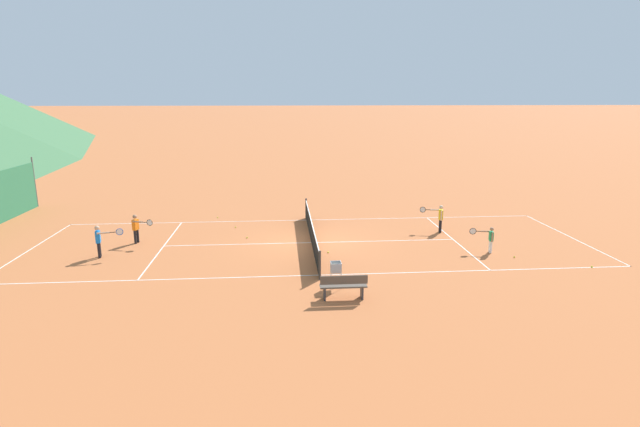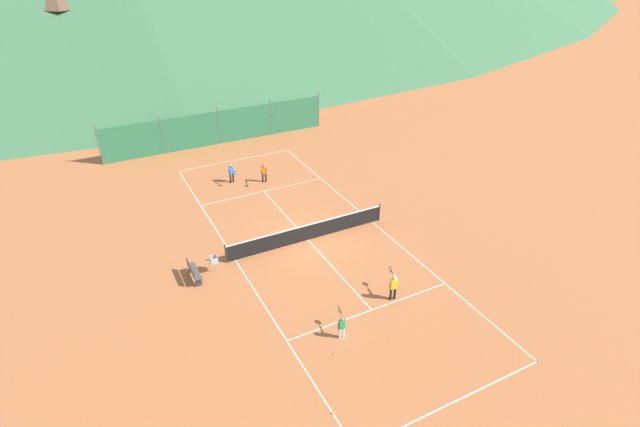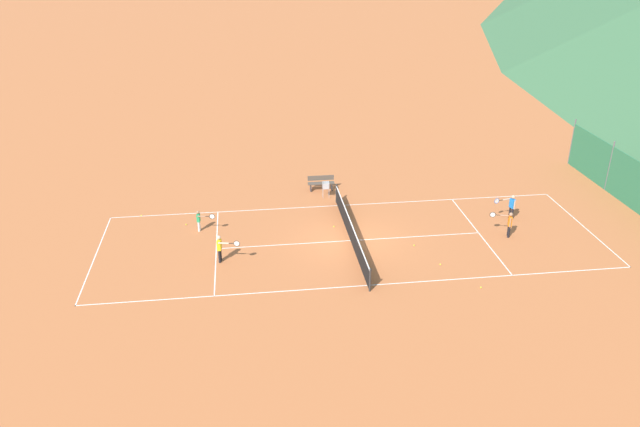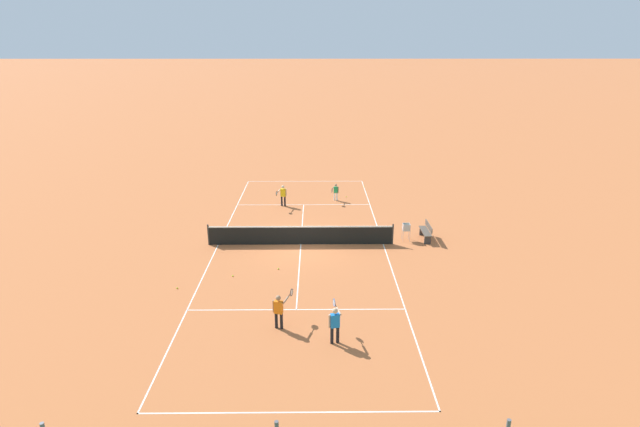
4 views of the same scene
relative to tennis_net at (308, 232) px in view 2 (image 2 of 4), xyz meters
name	(u,v)px [view 2 (image 2 of 4)]	position (x,y,z in m)	size (l,w,h in m)	color
ground_plane	(308,240)	(0.00, 0.00, -0.50)	(600.00, 600.00, 0.00)	#BC6638
court_line_markings	(308,240)	(0.00, 0.00, -0.50)	(8.25, 23.85, 0.01)	white
tennis_net	(308,232)	(0.00, 0.00, 0.00)	(9.18, 0.08, 1.06)	#2D2D2D
windscreen_fence_far	(219,128)	(0.00, 15.50, 0.81)	(17.28, 0.08, 2.90)	#2D754C
player_near_baseline	(264,172)	(0.54, 7.64, 0.25)	(0.69, 0.99, 1.28)	black
player_far_baseline	(231,172)	(-1.36, 8.56, 0.26)	(0.44, 1.11, 1.31)	black
player_far_service	(393,285)	(1.25, -6.15, 0.26)	(0.59, 1.03, 1.30)	black
player_near_service	(342,325)	(-2.00, -7.21, 0.14)	(0.47, 0.91, 1.08)	white
tennis_ball_near_corner	(286,252)	(-1.55, -0.58, -0.47)	(0.07, 0.07, 0.07)	#CCE033
tennis_ball_by_net_right	(334,354)	(-2.74, -7.97, -0.47)	(0.07, 0.07, 0.07)	#CCE033
tennis_ball_alley_left	(344,186)	(4.92, 4.67, -0.47)	(0.07, 0.07, 0.07)	#CCE033
tennis_ball_service_box	(323,200)	(2.82, 3.57, -0.47)	(0.07, 0.07, 0.07)	#CCE033
tennis_ball_mid_court	(333,413)	(-4.11, -10.35, -0.47)	(0.07, 0.07, 0.07)	#CCE033
tennis_ball_alley_right	(300,212)	(0.92, 2.88, -0.47)	(0.07, 0.07, 0.07)	#CCE033
ball_hopper	(214,261)	(-5.29, -0.49, 0.15)	(0.36, 0.36, 0.89)	#B7B7BC
courtside_bench	(194,271)	(-6.34, -0.61, -0.05)	(0.36, 1.50, 0.84)	#51473D
alpine_chalet	(62,25)	(-8.60, 40.20, 5.32)	(13.00, 10.00, 11.20)	tan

